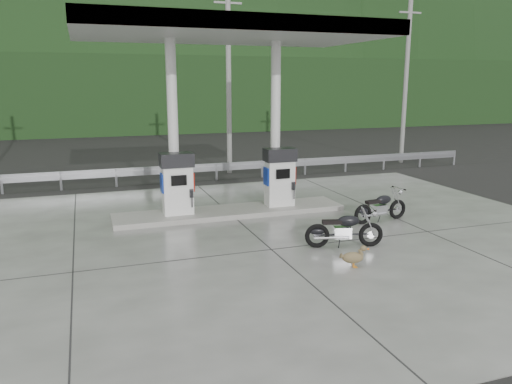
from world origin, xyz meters
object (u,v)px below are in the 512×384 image
object	(u,v)px
motorcycle_right	(381,207)
duck	(353,258)
gas_pump_right	(280,177)
motorcycle_left	(344,230)
gas_pump_left	(177,184)

from	to	relation	value
motorcycle_right	duck	distance (m)	3.96
motorcycle_right	duck	bearing A→B (deg)	-139.14
gas_pump_right	duck	bearing A→B (deg)	-93.85
gas_pump_right	motorcycle_right	bearing A→B (deg)	-44.01
motorcycle_left	gas_pump_left	bearing A→B (deg)	145.59
motorcycle_left	motorcycle_right	distance (m)	2.72
gas_pump_left	motorcycle_left	bearing A→B (deg)	-49.32
gas_pump_left	motorcycle_right	world-z (taller)	gas_pump_left
gas_pump_right	duck	distance (m)	5.24
gas_pump_left	duck	xyz separation A→B (m)	(2.85, -5.16, -0.84)
gas_pump_right	duck	size ratio (longest dim) A/B	3.13
motorcycle_right	duck	world-z (taller)	motorcycle_right
gas_pump_right	gas_pump_left	bearing A→B (deg)	180.00
duck	motorcycle_left	bearing A→B (deg)	84.03
gas_pump_right	motorcycle_left	bearing A→B (deg)	-87.92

